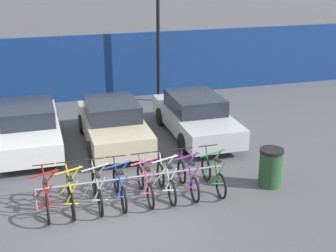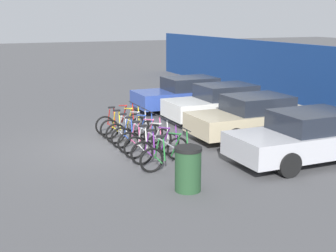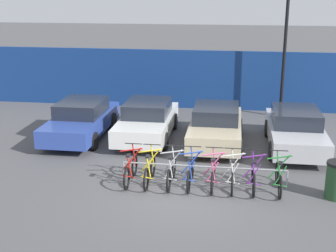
# 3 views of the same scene
# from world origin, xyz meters

# --- Properties ---
(ground_plane) EXTENTS (120.00, 120.00, 0.00)m
(ground_plane) POSITION_xyz_m (0.00, 0.00, 0.00)
(ground_plane) COLOR #4C4C4F
(hoarding_wall) EXTENTS (36.00, 0.16, 2.72)m
(hoarding_wall) POSITION_xyz_m (0.00, 9.50, 1.36)
(hoarding_wall) COLOR navy
(hoarding_wall) RESTS_ON ground
(bike_rack) EXTENTS (4.76, 0.04, 0.57)m
(bike_rack) POSITION_xyz_m (0.57, 0.68, 0.50)
(bike_rack) COLOR gray
(bike_rack) RESTS_ON ground
(bicycle_red) EXTENTS (0.68, 1.71, 1.05)m
(bicycle_red) POSITION_xyz_m (-1.54, 0.53, 0.38)
(bicycle_red) COLOR black
(bicycle_red) RESTS_ON ground
(bicycle_yellow) EXTENTS (0.68, 1.71, 1.05)m
(bicycle_yellow) POSITION_xyz_m (-0.98, 0.53, 0.38)
(bicycle_yellow) COLOR black
(bicycle_yellow) RESTS_ON ground
(bicycle_silver) EXTENTS (0.68, 1.71, 1.05)m
(bicycle_silver) POSITION_xyz_m (-0.35, 0.53, 0.38)
(bicycle_silver) COLOR black
(bicycle_silver) RESTS_ON ground
(bicycle_blue) EXTENTS (0.68, 1.71, 1.05)m
(bicycle_blue) POSITION_xyz_m (0.20, 0.53, 0.38)
(bicycle_blue) COLOR black
(bicycle_blue) RESTS_ON ground
(bicycle_pink) EXTENTS (0.68, 1.71, 1.05)m
(bicycle_pink) POSITION_xyz_m (0.85, 0.53, 0.38)
(bicycle_pink) COLOR black
(bicycle_pink) RESTS_ON ground
(bicycle_white) EXTENTS (0.68, 1.71, 1.05)m
(bicycle_white) POSITION_xyz_m (1.40, 0.53, 0.38)
(bicycle_white) COLOR black
(bicycle_white) RESTS_ON ground
(bicycle_purple) EXTENTS (0.68, 1.71, 1.05)m
(bicycle_purple) POSITION_xyz_m (1.98, 0.53, 0.38)
(bicycle_purple) COLOR black
(bicycle_purple) RESTS_ON ground
(bicycle_green) EXTENTS (0.68, 1.71, 1.05)m
(bicycle_green) POSITION_xyz_m (2.67, 0.53, 0.38)
(bicycle_green) COLOR black
(bicycle_green) RESTS_ON ground
(car_white) EXTENTS (1.91, 4.39, 1.40)m
(car_white) POSITION_xyz_m (-1.85, 4.75, 0.69)
(car_white) COLOR silver
(car_white) RESTS_ON ground
(car_beige) EXTENTS (1.91, 4.29, 1.40)m
(car_beige) POSITION_xyz_m (0.74, 4.40, 0.69)
(car_beige) COLOR #C1B28E
(car_beige) RESTS_ON ground
(car_silver) EXTENTS (1.91, 4.48, 1.40)m
(car_silver) POSITION_xyz_m (3.52, 4.30, 0.69)
(car_silver) COLOR #B7B7BC
(car_silver) RESTS_ON ground
(lamp_post) EXTENTS (0.24, 0.44, 5.68)m
(lamp_post) POSITION_xyz_m (3.37, 8.50, 3.19)
(lamp_post) COLOR black
(lamp_post) RESTS_ON ground
(trash_bin) EXTENTS (0.63, 0.63, 1.03)m
(trash_bin) POSITION_xyz_m (4.18, 0.29, 0.52)
(trash_bin) COLOR #234728
(trash_bin) RESTS_ON ground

